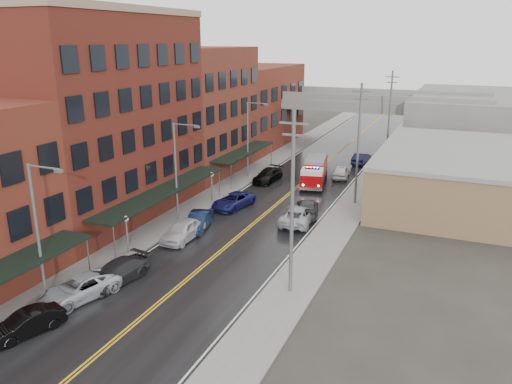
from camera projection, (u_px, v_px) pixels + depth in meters
The scene contains 33 objects.
road at pixel (270, 210), 48.67m from camera, with size 11.00×160.00×0.02m, color black.
sidewalk_left at pixel (204, 200), 51.35m from camera, with size 3.00×160.00×0.15m, color slate.
sidewalk_right at pixel (344, 219), 45.96m from camera, with size 3.00×160.00×0.15m, color slate.
curb_left at pixel (219, 202), 50.74m from camera, with size 0.30×160.00×0.15m, color gray.
curb_right at pixel (327, 217), 46.57m from camera, with size 0.30×160.00×0.15m, color gray.
brick_building_b at pixel (105, 120), 44.77m from camera, with size 9.00×20.00×18.00m, color #5A2118.
brick_building_c at pixel (200, 111), 60.63m from camera, with size 9.00×15.00×15.00m, color maroon.
brick_building_far at pixel (256, 106), 76.48m from camera, with size 9.00×20.00×12.00m, color #5F2318.
tan_building at pixel (452, 177), 50.83m from camera, with size 14.00×22.00×5.00m, color brown.
right_far_block at pixel (475, 120), 76.07m from camera, with size 18.00×30.00×8.00m, color slate.
awning_1 at pixel (164, 191), 44.40m from camera, with size 2.60×18.00×3.09m.
awning_2 at pixel (244, 152), 59.81m from camera, with size 2.60×13.00×3.09m.
globe_lamp_1 at pixel (126, 226), 38.03m from camera, with size 0.44×0.44×3.12m.
globe_lamp_2 at pixel (212, 180), 50.36m from camera, with size 0.44×0.44×3.12m.
street_lamp_0 at pixel (39, 225), 30.19m from camera, with size 2.64×0.22×9.00m.
street_lamp_1 at pixel (178, 166), 44.28m from camera, with size 2.64×0.22×9.00m.
street_lamp_2 at pixel (250, 135), 58.37m from camera, with size 2.64×0.22×9.00m.
utility_pole_0 at pixel (292, 202), 30.94m from camera, with size 1.80×0.24×12.00m.
utility_pole_1 at pixel (358, 142), 48.55m from camera, with size 1.80×0.24×12.00m.
utility_pole_2 at pixel (389, 115), 66.17m from camera, with size 1.80×0.24×12.00m.
overpass at pixel (348, 108), 75.09m from camera, with size 40.00×10.00×7.50m.
fire_truck at pixel (314, 171), 56.79m from camera, with size 4.19×8.01×2.81m.
parked_car_left_1 at pixel (26, 323), 28.01m from camera, with size 1.46×4.18×1.38m, color black.
parked_car_left_2 at pixel (79, 288), 31.85m from camera, with size 2.43×5.28×1.47m, color #B3B6BB.
parked_car_left_3 at pixel (117, 273), 33.96m from camera, with size 2.09×5.14×1.49m, color #252527.
parked_car_left_4 at pixel (183, 230), 41.21m from camera, with size 1.98×4.92×1.67m, color silver.
parked_car_left_5 at pixel (199, 221), 43.58m from camera, with size 1.58×4.54×1.50m, color #0E1833.
parked_car_left_6 at pixel (233, 201), 49.07m from camera, with size 2.36×5.12×1.42m, color navy.
parked_car_left_7 at pixel (268, 175), 58.00m from camera, with size 2.08×5.12×1.48m, color black.
parked_car_right_0 at pixel (298, 215), 44.96m from camera, with size 2.63×5.71×1.59m, color #ABAEB3.
parked_car_right_1 at pixel (307, 208), 46.89m from camera, with size 2.09×5.13×1.49m, color #2B2B2D.
parked_car_right_2 at pixel (341, 172), 59.55m from camera, with size 1.79×4.46×1.52m, color white.
parked_car_right_3 at pixel (361, 158), 66.09m from camera, with size 1.60×4.59×1.51m, color black.
Camera 1 is at (16.50, -12.95, 16.04)m, focal length 35.00 mm.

